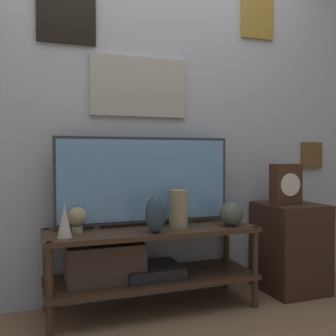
{
  "coord_description": "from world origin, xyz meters",
  "views": [
    {
      "loc": [
        -0.73,
        -2.08,
        0.98
      ],
      "look_at": [
        0.11,
        0.26,
        0.89
      ],
      "focal_mm": 42.0,
      "sensor_mm": 36.0,
      "label": 1
    }
  ],
  "objects_px": {
    "television": "(145,180)",
    "vase_round_glass": "(231,214)",
    "decorative_bust": "(77,218)",
    "vase_slim_bronze": "(65,220)",
    "mantel_clock": "(286,184)",
    "vase_tall_ceramic": "(179,209)",
    "vase_urn_stoneware": "(155,214)"
  },
  "relations": [
    {
      "from": "television",
      "to": "vase_round_glass",
      "type": "xyz_separation_m",
      "value": [
        0.52,
        -0.2,
        -0.22
      ]
    },
    {
      "from": "vase_round_glass",
      "to": "decorative_bust",
      "type": "bearing_deg",
      "value": 173.89
    },
    {
      "from": "vase_slim_bronze",
      "to": "mantel_clock",
      "type": "xyz_separation_m",
      "value": [
        1.52,
        0.08,
        0.16
      ]
    },
    {
      "from": "vase_tall_ceramic",
      "to": "vase_round_glass",
      "type": "xyz_separation_m",
      "value": [
        0.34,
        -0.07,
        -0.04
      ]
    },
    {
      "from": "vase_urn_stoneware",
      "to": "decorative_bust",
      "type": "distance_m",
      "value": 0.46
    },
    {
      "from": "vase_urn_stoneware",
      "to": "vase_slim_bronze",
      "type": "distance_m",
      "value": 0.52
    },
    {
      "from": "television",
      "to": "vase_tall_ceramic",
      "type": "height_order",
      "value": "television"
    },
    {
      "from": "vase_slim_bronze",
      "to": "vase_round_glass",
      "type": "distance_m",
      "value": 1.05
    },
    {
      "from": "vase_tall_ceramic",
      "to": "vase_slim_bronze",
      "type": "relative_size",
      "value": 1.22
    },
    {
      "from": "vase_slim_bronze",
      "to": "decorative_bust",
      "type": "distance_m",
      "value": 0.13
    },
    {
      "from": "vase_urn_stoneware",
      "to": "mantel_clock",
      "type": "xyz_separation_m",
      "value": [
        1.01,
        0.13,
        0.14
      ]
    },
    {
      "from": "vase_round_glass",
      "to": "decorative_bust",
      "type": "xyz_separation_m",
      "value": [
        -0.97,
        0.1,
        0.01
      ]
    },
    {
      "from": "vase_slim_bronze",
      "to": "vase_round_glass",
      "type": "relative_size",
      "value": 1.24
    },
    {
      "from": "mantel_clock",
      "to": "vase_slim_bronze",
      "type": "bearing_deg",
      "value": -177.11
    },
    {
      "from": "vase_slim_bronze",
      "to": "television",
      "type": "bearing_deg",
      "value": 20.65
    },
    {
      "from": "vase_tall_ceramic",
      "to": "decorative_bust",
      "type": "relative_size",
      "value": 1.54
    },
    {
      "from": "television",
      "to": "vase_urn_stoneware",
      "type": "relative_size",
      "value": 5.16
    },
    {
      "from": "television",
      "to": "vase_tall_ceramic",
      "type": "bearing_deg",
      "value": -35.35
    },
    {
      "from": "mantel_clock",
      "to": "decorative_bust",
      "type": "bearing_deg",
      "value": 178.89
    },
    {
      "from": "vase_urn_stoneware",
      "to": "vase_tall_ceramic",
      "type": "height_order",
      "value": "vase_tall_ceramic"
    },
    {
      "from": "television",
      "to": "vase_round_glass",
      "type": "bearing_deg",
      "value": -20.63
    },
    {
      "from": "decorative_bust",
      "to": "mantel_clock",
      "type": "xyz_separation_m",
      "value": [
        1.44,
        -0.03,
        0.16
      ]
    },
    {
      "from": "vase_slim_bronze",
      "to": "decorative_bust",
      "type": "xyz_separation_m",
      "value": [
        0.08,
        0.1,
        -0.01
      ]
    },
    {
      "from": "vase_urn_stoneware",
      "to": "vase_slim_bronze",
      "type": "bearing_deg",
      "value": 174.49
    },
    {
      "from": "television",
      "to": "vase_urn_stoneware",
      "type": "height_order",
      "value": "television"
    },
    {
      "from": "vase_tall_ceramic",
      "to": "mantel_clock",
      "type": "distance_m",
      "value": 0.83
    },
    {
      "from": "vase_round_glass",
      "to": "television",
      "type": "bearing_deg",
      "value": 159.37
    },
    {
      "from": "vase_tall_ceramic",
      "to": "decorative_bust",
      "type": "bearing_deg",
      "value": 176.68
    },
    {
      "from": "vase_urn_stoneware",
      "to": "decorative_bust",
      "type": "height_order",
      "value": "vase_urn_stoneware"
    },
    {
      "from": "vase_tall_ceramic",
      "to": "decorative_bust",
      "type": "height_order",
      "value": "vase_tall_ceramic"
    },
    {
      "from": "vase_urn_stoneware",
      "to": "vase_round_glass",
      "type": "bearing_deg",
      "value": 5.47
    },
    {
      "from": "vase_urn_stoneware",
      "to": "vase_slim_bronze",
      "type": "relative_size",
      "value": 1.15
    }
  ]
}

